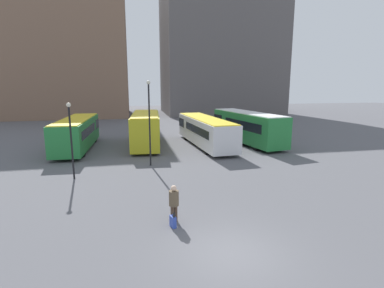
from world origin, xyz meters
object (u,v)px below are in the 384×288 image
bus_0 (77,132)px  bus_3 (247,126)px  traveler (174,200)px  suitcase (173,221)px  bus_2 (205,130)px  bus_1 (146,129)px  lamp_post_0 (71,134)px  lamp_post_1 (149,117)px

bus_0 → bus_3: (17.08, -0.38, 0.17)m
traveler → suitcase: 0.92m
bus_0 → bus_2: (12.41, -0.80, -0.05)m
bus_2 → suitcase: (-5.68, -17.06, -1.30)m
bus_1 → suitcase: bearing=-175.1°
bus_0 → bus_1: size_ratio=1.13×
bus_1 → traveler: bus_1 is taller
bus_2 → bus_3: (4.67, 0.42, 0.22)m
bus_3 → suitcase: size_ratio=15.33×
lamp_post_0 → lamp_post_1: size_ratio=0.78×
lamp_post_0 → bus_1: bearing=62.3°
bus_1 → bus_0: bearing=95.0°
bus_1 → lamp_post_1: size_ratio=1.49×
lamp_post_0 → lamp_post_1: bearing=24.6°
bus_3 → lamp_post_0: 18.44m
bus_0 → lamp_post_1: (6.46, -7.50, 2.10)m
lamp_post_1 → suitcase: bearing=-88.5°
bus_0 → traveler: 18.67m
bus_0 → lamp_post_0: bearing=-170.1°
traveler → lamp_post_1: bearing=-12.9°
bus_2 → lamp_post_0: 14.40m
bus_0 → traveler: size_ratio=6.26×
bus_3 → suitcase: bus_3 is taller
bus_1 → lamp_post_1: lamp_post_1 is taller
bus_0 → bus_3: bearing=-89.0°
bus_2 → bus_3: bearing=-89.0°
bus_0 → suitcase: size_ratio=14.73×
bus_0 → suitcase: bearing=-157.0°
bus_3 → bus_0: bearing=79.2°
bus_0 → traveler: bearing=-156.1°
traveler → bus_1: bearing=-14.1°
bus_2 → bus_0: bearing=82.2°
lamp_post_1 → lamp_post_0: bearing=-155.4°
suitcase → lamp_post_1: 10.93m
bus_0 → lamp_post_0: lamp_post_0 is taller
bus_1 → bus_2: size_ratio=0.78×
bus_1 → bus_2: 5.95m
bus_2 → bus_3: size_ratio=1.08×
bus_1 → bus_3: 10.56m
bus_3 → bus_1: bearing=77.9°
bus_0 → lamp_post_0: 10.03m
bus_2 → traveler: bearing=157.4°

